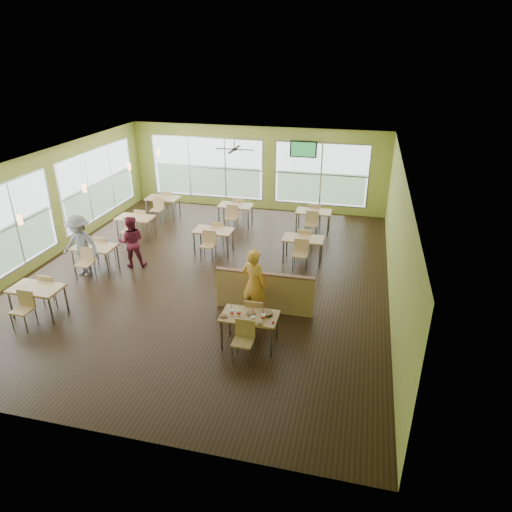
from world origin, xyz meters
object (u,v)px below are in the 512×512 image
object	(u,v)px
main_table	(250,320)
food_basket	(267,313)
half_wall_divider	(264,292)
man_plaid	(254,284)

from	to	relation	value
main_table	food_basket	world-z (taller)	main_table
half_wall_divider	food_basket	size ratio (longest dim) A/B	8.72
half_wall_divider	main_table	bearing A→B (deg)	-90.00
main_table	man_plaid	world-z (taller)	man_plaid
food_basket	man_plaid	bearing A→B (deg)	117.21
man_plaid	main_table	bearing A→B (deg)	119.52
half_wall_divider	man_plaid	xyz separation A→B (m)	(-0.17, -0.34, 0.37)
main_table	man_plaid	distance (m)	1.15
man_plaid	half_wall_divider	bearing A→B (deg)	-96.05
main_table	half_wall_divider	size ratio (longest dim) A/B	0.63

